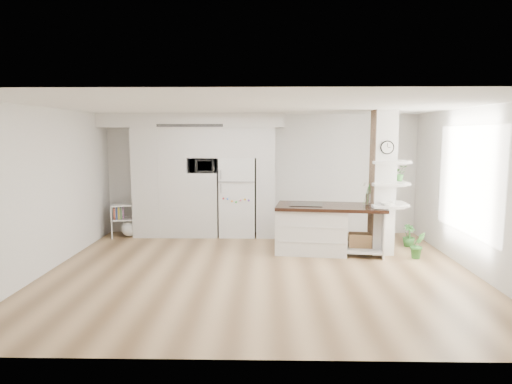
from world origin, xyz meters
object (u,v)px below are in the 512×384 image
refrigerator (238,197)px  bookshelf (127,223)px  kitchen_island (318,227)px  floor_plant_a (418,245)px

refrigerator → bookshelf: 2.52m
refrigerator → bookshelf: refrigerator is taller
refrigerator → kitchen_island: size_ratio=0.82×
bookshelf → floor_plant_a: bearing=-34.3°
kitchen_island → bookshelf: kitchen_island is taller
refrigerator → floor_plant_a: (3.41, -1.84, -0.63)m
refrigerator → floor_plant_a: refrigerator is taller
kitchen_island → floor_plant_a: size_ratio=4.32×
refrigerator → bookshelf: size_ratio=2.41×
kitchen_island → floor_plant_a: bearing=-6.4°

